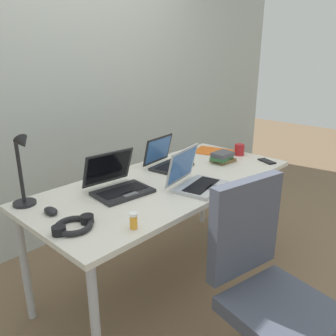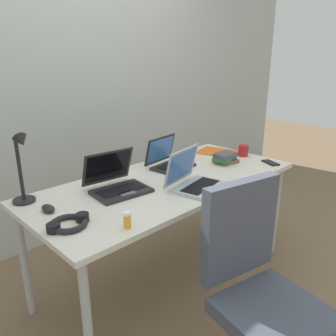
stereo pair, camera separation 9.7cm
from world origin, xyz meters
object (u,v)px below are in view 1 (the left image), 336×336
(laptop_center, at_px, (195,180))
(paper_folder_back_left, at_px, (214,151))
(laptop_near_lamp, at_px, (118,184))
(desk_lamp, at_px, (23,171))
(book_stack, at_px, (222,157))
(coffee_mug, at_px, (240,150))
(laptop_back_right, at_px, (168,161))
(cell_phone, at_px, (267,161))
(computer_mouse, at_px, (51,211))
(pill_bottle, at_px, (134,220))
(office_chair, at_px, (267,304))
(headphones, at_px, (74,226))

(laptop_center, distance_m, paper_folder_back_left, 0.80)
(laptop_near_lamp, bearing_deg, desk_lamp, 157.03)
(paper_folder_back_left, bearing_deg, book_stack, -132.03)
(paper_folder_back_left, height_order, coffee_mug, coffee_mug)
(laptop_back_right, xyz_separation_m, cell_phone, (0.60, -0.46, -0.04))
(cell_phone, height_order, coffee_mug, coffee_mug)
(computer_mouse, distance_m, cell_phone, 1.59)
(cell_phone, bearing_deg, laptop_back_right, 164.33)
(pill_bottle, bearing_deg, laptop_center, 10.39)
(coffee_mug, height_order, office_chair, office_chair)
(paper_folder_back_left, bearing_deg, laptop_back_right, 178.36)
(laptop_center, height_order, cell_phone, laptop_center)
(computer_mouse, relative_size, cell_phone, 0.71)
(headphones, xyz_separation_m, pill_bottle, (0.19, -0.20, 0.03))
(laptop_back_right, relative_size, office_chair, 0.33)
(headphones, distance_m, paper_folder_back_left, 1.53)
(laptop_back_right, relative_size, headphones, 1.48)
(laptop_center, height_order, laptop_back_right, laptop_center)
(laptop_back_right, bearing_deg, cell_phone, -37.79)
(computer_mouse, bearing_deg, laptop_near_lamp, -2.17)
(coffee_mug, bearing_deg, office_chair, -141.79)
(cell_phone, relative_size, office_chair, 0.14)
(laptop_back_right, distance_m, pill_bottle, 0.91)
(book_stack, height_order, coffee_mug, coffee_mug)
(pill_bottle, relative_size, coffee_mug, 0.70)
(cell_phone, distance_m, coffee_mug, 0.25)
(laptop_back_right, distance_m, paper_folder_back_left, 0.55)
(desk_lamp, xyz_separation_m, laptop_back_right, (0.99, -0.10, -0.15))
(desk_lamp, height_order, pill_bottle, desk_lamp)
(laptop_back_right, relative_size, paper_folder_back_left, 1.02)
(computer_mouse, height_order, cell_phone, computer_mouse)
(computer_mouse, xyz_separation_m, paper_folder_back_left, (1.50, 0.06, -0.01))
(headphones, relative_size, paper_folder_back_left, 0.69)
(desk_lamp, distance_m, computer_mouse, 0.25)
(coffee_mug, bearing_deg, book_stack, -178.14)
(laptop_back_right, bearing_deg, headphones, -163.05)
(pill_bottle, bearing_deg, computer_mouse, 113.89)
(pill_bottle, bearing_deg, coffee_mug, 11.52)
(laptop_near_lamp, distance_m, computer_mouse, 0.42)
(laptop_back_right, height_order, paper_folder_back_left, laptop_back_right)
(paper_folder_back_left, height_order, office_chair, office_chair)
(cell_phone, distance_m, pill_bottle, 1.36)
(laptop_near_lamp, distance_m, book_stack, 0.90)
(pill_bottle, bearing_deg, headphones, 133.35)
(computer_mouse, bearing_deg, book_stack, -5.70)
(laptop_center, distance_m, headphones, 0.79)
(laptop_back_right, height_order, office_chair, office_chair)
(desk_lamp, height_order, coffee_mug, desk_lamp)
(laptop_near_lamp, xyz_separation_m, book_stack, (0.89, -0.13, -0.01))
(laptop_back_right, distance_m, cell_phone, 0.75)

